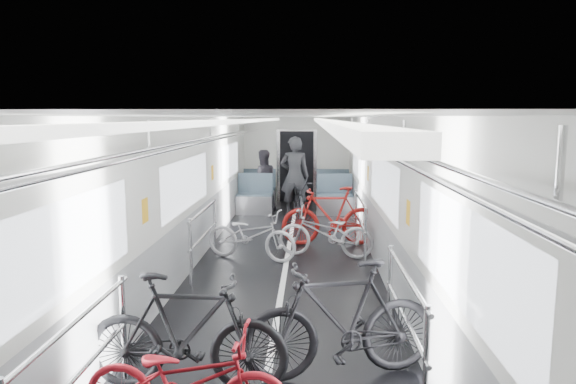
{
  "coord_description": "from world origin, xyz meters",
  "views": [
    {
      "loc": [
        0.39,
        -7.61,
        2.39
      ],
      "look_at": [
        0.0,
        1.27,
        1.09
      ],
      "focal_mm": 32.0,
      "sensor_mm": 36.0,
      "label": 1
    }
  ],
  "objects_px": {
    "bike_right_near": "(341,320)",
    "person_seated": "(263,180)",
    "bike_right_mid": "(325,233)",
    "bike_aisle": "(298,198)",
    "bike_right_far": "(331,216)",
    "bike_left_mid": "(186,333)",
    "person_standing": "(295,176)",
    "bike_left_near": "(187,382)",
    "bike_left_far": "(251,235)"
  },
  "relations": [
    {
      "from": "bike_left_near",
      "to": "bike_left_far",
      "type": "relative_size",
      "value": 0.99
    },
    {
      "from": "bike_right_mid",
      "to": "person_seated",
      "type": "relative_size",
      "value": 1.05
    },
    {
      "from": "bike_left_far",
      "to": "bike_right_near",
      "type": "distance_m",
      "value": 4.13
    },
    {
      "from": "person_seated",
      "to": "bike_left_mid",
      "type": "bearing_deg",
      "value": 75.42
    },
    {
      "from": "bike_left_far",
      "to": "bike_right_far",
      "type": "height_order",
      "value": "bike_right_far"
    },
    {
      "from": "bike_left_mid",
      "to": "person_standing",
      "type": "bearing_deg",
      "value": -2.38
    },
    {
      "from": "bike_left_mid",
      "to": "person_seated",
      "type": "xyz_separation_m",
      "value": [
        -0.16,
        8.91,
        0.25
      ]
    },
    {
      "from": "bike_left_near",
      "to": "bike_aisle",
      "type": "bearing_deg",
      "value": -0.13
    },
    {
      "from": "bike_left_mid",
      "to": "person_seated",
      "type": "height_order",
      "value": "person_seated"
    },
    {
      "from": "bike_left_far",
      "to": "person_standing",
      "type": "height_order",
      "value": "person_standing"
    },
    {
      "from": "bike_right_mid",
      "to": "person_seated",
      "type": "bearing_deg",
      "value": -151.17
    },
    {
      "from": "bike_left_far",
      "to": "person_seated",
      "type": "relative_size",
      "value": 1.03
    },
    {
      "from": "bike_aisle",
      "to": "bike_right_far",
      "type": "bearing_deg",
      "value": -85.42
    },
    {
      "from": "bike_right_far",
      "to": "bike_aisle",
      "type": "xyz_separation_m",
      "value": [
        -0.68,
        2.94,
        -0.12
      ]
    },
    {
      "from": "bike_right_near",
      "to": "person_standing",
      "type": "bearing_deg",
      "value": 171.27
    },
    {
      "from": "bike_aisle",
      "to": "bike_right_mid",
      "type": "bearing_deg",
      "value": -90.12
    },
    {
      "from": "bike_left_near",
      "to": "bike_left_mid",
      "type": "xyz_separation_m",
      "value": [
        -0.15,
        0.6,
        0.12
      ]
    },
    {
      "from": "bike_left_near",
      "to": "bike_right_mid",
      "type": "relative_size",
      "value": 0.97
    },
    {
      "from": "bike_left_mid",
      "to": "bike_right_mid",
      "type": "distance_m",
      "value": 4.64
    },
    {
      "from": "bike_left_far",
      "to": "bike_right_mid",
      "type": "height_order",
      "value": "bike_right_mid"
    },
    {
      "from": "bike_right_mid",
      "to": "person_standing",
      "type": "bearing_deg",
      "value": -159.97
    },
    {
      "from": "bike_left_near",
      "to": "bike_aisle",
      "type": "height_order",
      "value": "bike_aisle"
    },
    {
      "from": "bike_left_mid",
      "to": "bike_aisle",
      "type": "bearing_deg",
      "value": -2.99
    },
    {
      "from": "bike_aisle",
      "to": "bike_left_mid",
      "type": "bearing_deg",
      "value": -103.84
    },
    {
      "from": "bike_left_near",
      "to": "bike_right_near",
      "type": "height_order",
      "value": "bike_right_near"
    },
    {
      "from": "bike_left_far",
      "to": "bike_right_mid",
      "type": "bearing_deg",
      "value": -62.55
    },
    {
      "from": "bike_right_mid",
      "to": "bike_right_far",
      "type": "relative_size",
      "value": 0.89
    },
    {
      "from": "bike_left_far",
      "to": "bike_right_far",
      "type": "distance_m",
      "value": 1.74
    },
    {
      "from": "bike_right_mid",
      "to": "person_standing",
      "type": "relative_size",
      "value": 0.85
    },
    {
      "from": "bike_left_far",
      "to": "bike_aisle",
      "type": "distance_m",
      "value": 4.05
    },
    {
      "from": "bike_aisle",
      "to": "person_seated",
      "type": "xyz_separation_m",
      "value": [
        -0.93,
        0.67,
        0.35
      ]
    },
    {
      "from": "bike_left_near",
      "to": "bike_left_far",
      "type": "bearing_deg",
      "value": 4.77
    },
    {
      "from": "bike_left_mid",
      "to": "bike_aisle",
      "type": "height_order",
      "value": "bike_left_mid"
    },
    {
      "from": "bike_right_mid",
      "to": "bike_aisle",
      "type": "height_order",
      "value": "bike_aisle"
    },
    {
      "from": "bike_left_far",
      "to": "bike_right_mid",
      "type": "xyz_separation_m",
      "value": [
        1.25,
        0.2,
        0.01
      ]
    },
    {
      "from": "bike_left_near",
      "to": "bike_right_mid",
      "type": "height_order",
      "value": "bike_right_mid"
    },
    {
      "from": "bike_left_mid",
      "to": "bike_right_near",
      "type": "distance_m",
      "value": 1.39
    },
    {
      "from": "bike_aisle",
      "to": "person_seated",
      "type": "bearing_deg",
      "value": 135.78
    },
    {
      "from": "bike_right_near",
      "to": "person_seated",
      "type": "bearing_deg",
      "value": 176.44
    },
    {
      "from": "bike_left_mid",
      "to": "bike_left_far",
      "type": "distance_m",
      "value": 4.25
    },
    {
      "from": "bike_left_mid",
      "to": "bike_right_near",
      "type": "bearing_deg",
      "value": -74.2
    },
    {
      "from": "bike_left_far",
      "to": "bike_right_far",
      "type": "xyz_separation_m",
      "value": [
        1.38,
        1.05,
        0.13
      ]
    },
    {
      "from": "bike_right_mid",
      "to": "bike_right_near",
      "type": "bearing_deg",
      "value": 10.67
    },
    {
      "from": "bike_left_near",
      "to": "bike_left_mid",
      "type": "height_order",
      "value": "bike_left_mid"
    },
    {
      "from": "bike_right_mid",
      "to": "person_standing",
      "type": "height_order",
      "value": "person_standing"
    },
    {
      "from": "bike_right_near",
      "to": "bike_aisle",
      "type": "height_order",
      "value": "bike_right_near"
    },
    {
      "from": "bike_right_far",
      "to": "bike_aisle",
      "type": "relative_size",
      "value": 1.12
    },
    {
      "from": "bike_left_mid",
      "to": "bike_right_near",
      "type": "xyz_separation_m",
      "value": [
        1.35,
        0.32,
        0.02
      ]
    },
    {
      "from": "bike_right_near",
      "to": "bike_left_far",
      "type": "bearing_deg",
      "value": -175.52
    },
    {
      "from": "bike_left_near",
      "to": "bike_aisle",
      "type": "distance_m",
      "value": 8.86
    }
  ]
}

